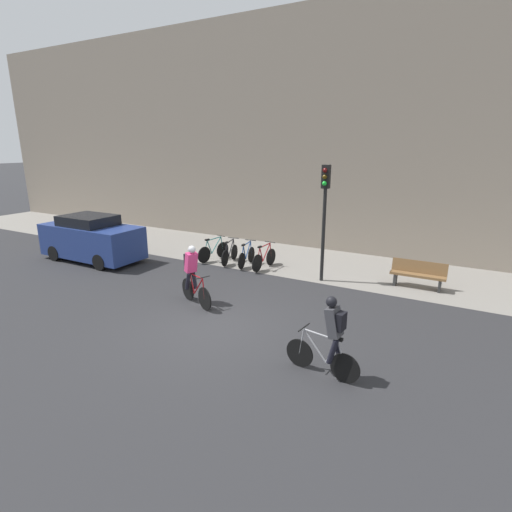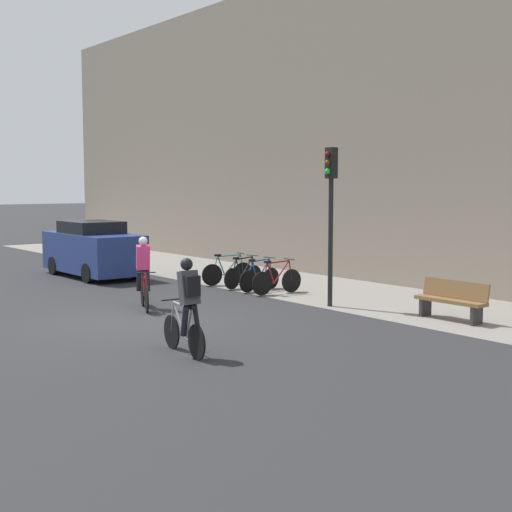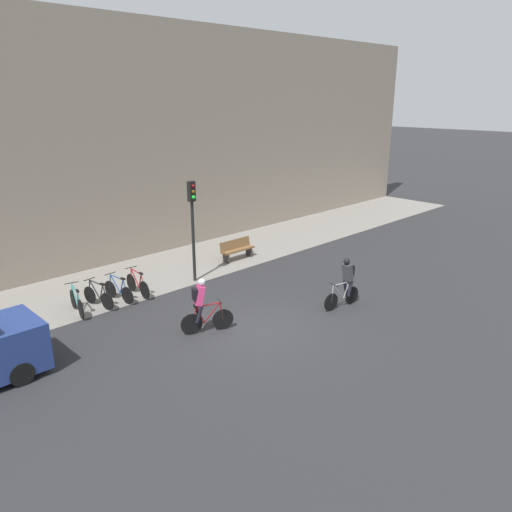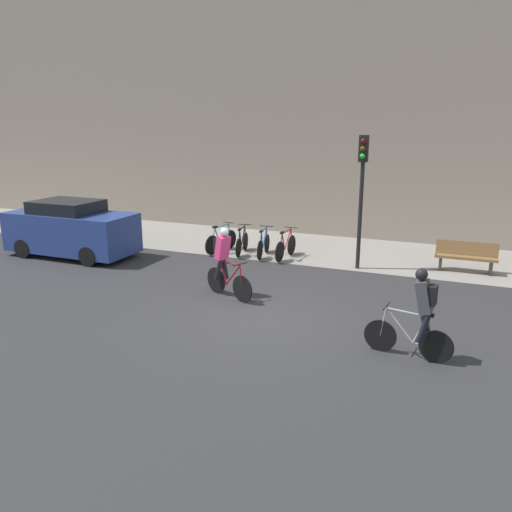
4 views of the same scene
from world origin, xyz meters
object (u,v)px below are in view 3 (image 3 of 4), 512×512
bench (237,249)px  traffic_light_pole (192,214)px  parked_bike_3 (138,285)px  cyclist_grey (346,280)px  parked_bike_0 (77,302)px  parked_bike_2 (119,290)px  cyclist_pink (202,304)px  parked_bike_1 (98,296)px

bench → traffic_light_pole: bearing=-164.1°
parked_bike_3 → traffic_light_pole: bearing=-6.8°
cyclist_grey → parked_bike_0: cyclist_grey is taller
traffic_light_pole → bench: (3.03, 0.87, -2.25)m
parked_bike_0 → parked_bike_2: (1.56, 0.00, -0.01)m
parked_bike_2 → bench: parked_bike_2 is taller
cyclist_pink → parked_bike_1: cyclist_pink is taller
parked_bike_0 → parked_bike_2: parked_bike_0 is taller
parked_bike_0 → parked_bike_3: 2.34m
cyclist_pink → parked_bike_1: 4.34m
bench → parked_bike_2: bearing=-174.7°
parked_bike_0 → parked_bike_2: 1.56m
cyclist_grey → parked_bike_3: (-4.62, 5.93, -0.55)m
cyclist_pink → bench: 7.36m
cyclist_pink → parked_bike_2: 4.16m
traffic_light_pole → cyclist_grey: bearing=-68.6°
cyclist_grey → parked_bike_1: 8.58m
parked_bike_1 → traffic_light_pole: size_ratio=0.40×
parked_bike_2 → traffic_light_pole: 3.96m
cyclist_pink → cyclist_grey: cyclist_pink is taller
cyclist_grey → parked_bike_3: size_ratio=1.04×
traffic_light_pole → parked_bike_0: bearing=176.5°
parked_bike_2 → bench: (6.22, 0.58, 0.09)m
parked_bike_2 → parked_bike_3: 0.78m
parked_bike_2 → parked_bike_3: size_ratio=0.95×
cyclist_pink → bench: bearing=39.5°
cyclist_grey → parked_bike_0: bearing=139.6°
parked_bike_0 → parked_bike_1: (0.78, 0.00, -0.01)m
parked_bike_3 → parked_bike_0: bearing=-180.0°
parked_bike_0 → cyclist_pink: bearing=-62.7°
cyclist_grey → parked_bike_2: size_ratio=1.10×
cyclist_pink → parked_bike_0: 4.64m
cyclist_grey → traffic_light_pole: (-2.21, 5.64, 1.78)m
bench → parked_bike_3: bearing=-173.9°
cyclist_grey → parked_bike_1: size_ratio=1.11×
parked_bike_1 → parked_bike_3: 1.56m
cyclist_pink → cyclist_grey: size_ratio=1.01×
bench → cyclist_grey: bearing=-97.2°
parked_bike_2 → traffic_light_pole: bearing=-5.1°
parked_bike_1 → bench: parked_bike_1 is taller
bench → cyclist_pink: bearing=-140.5°
cyclist_pink → traffic_light_pole: traffic_light_pole is taller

